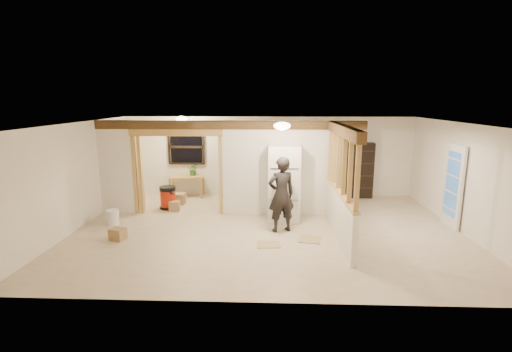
{
  "coord_description": "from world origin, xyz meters",
  "views": [
    {
      "loc": [
        0.05,
        -8.36,
        3.03
      ],
      "look_at": [
        -0.29,
        0.4,
        1.21
      ],
      "focal_mm": 26.0,
      "sensor_mm": 36.0,
      "label": 1
    }
  ],
  "objects_px": {
    "refrigerator": "(284,183)",
    "woman": "(281,195)",
    "work_table": "(187,186)",
    "shop_vac": "(168,197)",
    "bookshelf": "(359,170)"
  },
  "relations": [
    {
      "from": "refrigerator",
      "to": "shop_vac",
      "type": "distance_m",
      "value": 3.4
    },
    {
      "from": "refrigerator",
      "to": "woman",
      "type": "distance_m",
      "value": 0.87
    },
    {
      "from": "shop_vac",
      "to": "woman",
      "type": "bearing_deg",
      "value": -28.93
    },
    {
      "from": "shop_vac",
      "to": "bookshelf",
      "type": "distance_m",
      "value": 5.83
    },
    {
      "from": "woman",
      "to": "bookshelf",
      "type": "bearing_deg",
      "value": -149.08
    },
    {
      "from": "work_table",
      "to": "bookshelf",
      "type": "bearing_deg",
      "value": -10.93
    },
    {
      "from": "refrigerator",
      "to": "bookshelf",
      "type": "height_order",
      "value": "refrigerator"
    },
    {
      "from": "refrigerator",
      "to": "work_table",
      "type": "height_order",
      "value": "refrigerator"
    },
    {
      "from": "refrigerator",
      "to": "work_table",
      "type": "xyz_separation_m",
      "value": [
        -2.97,
        2.18,
        -0.62
      ]
    },
    {
      "from": "woman",
      "to": "work_table",
      "type": "relative_size",
      "value": 1.67
    },
    {
      "from": "work_table",
      "to": "woman",
      "type": "bearing_deg",
      "value": -58.5
    },
    {
      "from": "woman",
      "to": "bookshelf",
      "type": "xyz_separation_m",
      "value": [
        2.49,
        3.14,
        -0.02
      ]
    },
    {
      "from": "refrigerator",
      "to": "woman",
      "type": "height_order",
      "value": "refrigerator"
    },
    {
      "from": "work_table",
      "to": "bookshelf",
      "type": "height_order",
      "value": "bookshelf"
    },
    {
      "from": "woman",
      "to": "shop_vac",
      "type": "bearing_deg",
      "value": -49.57
    }
  ]
}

